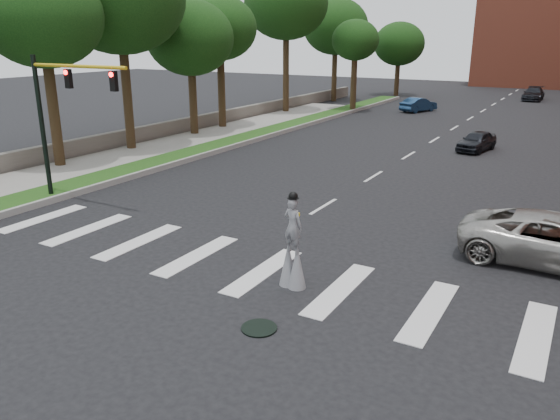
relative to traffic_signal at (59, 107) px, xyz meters
The scene contains 19 objects.
ground_plane 11.04m from the traffic_signal, 17.05° to the right, with size 160.00×160.00×0.00m, color black.
grass_median 17.56m from the traffic_signal, 95.77° to the left, with size 2.00×60.00×0.25m, color #1C4513.
median_curb 17.48m from the traffic_signal, 92.25° to the left, with size 0.20×60.00×0.28m, color gray.
sidewalk_left 9.37m from the traffic_signal, 123.98° to the left, with size 4.00×60.00×0.18m, color gray.
stone_wall 20.64m from the traffic_signal, 110.80° to the left, with size 0.50×56.00×1.10m, color #615B53.
manhole 14.33m from the traffic_signal, 21.36° to the right, with size 0.90×0.90×0.04m, color black.
traffic_signal is the anchor object (origin of this frame).
stilt_performer 12.94m from the traffic_signal, 11.23° to the right, with size 0.84×0.57×2.85m.
suv_crossing 19.31m from the traffic_signal, ahead, with size 2.68×5.81×1.62m, color #A6A49D.
car_near 24.55m from the traffic_signal, 57.54° to the left, with size 1.48×3.68×1.25m, color black.
car_mid 37.57m from the traffic_signal, 83.09° to the left, with size 1.41×4.05×1.34m, color navy.
car_far 54.77m from the traffic_signal, 76.31° to the left, with size 2.02×4.96×1.44m, color black.
tree_1 8.17m from the traffic_signal, 143.92° to the left, with size 6.14×6.14×10.51m.
tree_3 20.79m from the traffic_signal, 106.80° to the left, with size 5.56×5.56×9.86m.
tree_4 31.14m from the traffic_signal, 101.43° to the left, with size 7.52×7.52×12.93m.
tree_5 42.01m from the traffic_signal, 98.66° to the left, with size 6.99×6.99×10.87m.
tree_6 34.23m from the traffic_signal, 91.70° to the left, with size 4.38×4.38×8.44m.
tree_7 50.57m from the traffic_signal, 92.42° to the left, with size 5.96×5.96×8.57m.
tree_8 17.33m from the traffic_signal, 110.10° to the left, with size 6.08×6.08×9.39m.
Camera 1 is at (9.41, -12.14, 6.93)m, focal length 35.00 mm.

